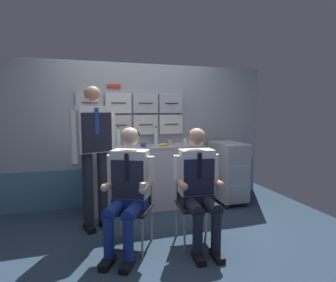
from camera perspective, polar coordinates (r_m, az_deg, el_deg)
The scene contains 16 objects.
ground at distance 3.20m, azimuth -1.13°, elevation -20.67°, with size 4.80×4.80×0.04m, color #283A4D.
galley_bulkhead at distance 4.20m, azimuth -6.40°, elevation 1.34°, with size 4.20×0.14×2.15m.
galley_counter at distance 4.04m, azimuth -4.65°, elevation -7.53°, with size 1.69×0.53×0.93m.
service_trolley at distance 4.33m, azimuth 12.62°, elevation -6.13°, with size 0.40×0.65×0.95m.
folding_chair_left at distance 2.99m, azimuth -7.37°, elevation -11.91°, with size 0.54×0.54×0.82m.
crew_member_left at distance 2.79m, azimuth -8.46°, elevation -9.04°, with size 0.60×0.70×1.27m.
folding_chair_right at distance 3.09m, azimuth 5.53°, elevation -11.28°, with size 0.44×0.44×0.82m.
crew_member_right at distance 2.89m, azimuth 6.50°, elevation -8.67°, with size 0.50×0.64×1.26m.
crew_member_standing at distance 3.32m, azimuth -15.41°, elevation -0.71°, with size 0.52×0.35×1.73m.
water_bottle_clear at distance 4.10m, azimuth -2.55°, elevation 1.06°, with size 0.06×0.06×0.27m.
sparkling_bottle_green at distance 4.01m, azimuth -10.50°, elevation 0.85°, with size 0.07×0.07×0.27m.
paper_cup_tan at distance 3.83m, azimuth -5.25°, elevation -0.81°, with size 0.07×0.07×0.06m.
coffee_cup_white at distance 4.28m, azimuth 3.61°, elevation 0.04°, with size 0.07×0.07×0.07m.
coffee_cup_spare at distance 3.93m, azimuth -8.41°, elevation -0.66°, with size 0.06×0.06×0.06m.
paper_cup_blue at distance 4.11m, azimuth 0.51°, elevation -0.22°, with size 0.07×0.07×0.07m.
snack_banana at distance 3.91m, azimuth -1.00°, elevation -0.79°, with size 0.17×0.10×0.04m.
Camera 1 is at (-0.77, -2.74, 1.44)m, focal length 28.70 mm.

